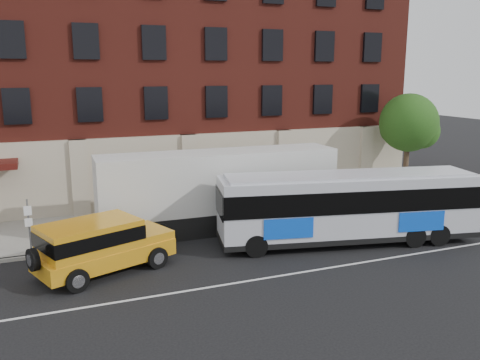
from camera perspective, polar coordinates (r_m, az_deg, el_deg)
name	(u,v)px	position (r m, az deg, el deg)	size (l,w,h in m)	color
ground	(278,282)	(19.10, 4.36, -11.43)	(120.00, 120.00, 0.00)	black
sidewalk	(204,217)	(26.97, -4.06, -4.17)	(60.00, 6.00, 0.15)	gray
kerb	(223,233)	(24.25, -1.89, -6.02)	(60.00, 0.25, 0.15)	gray
lane_line	(273,277)	(19.51, 3.71, -10.87)	(60.00, 0.12, 0.01)	silver
building	(165,73)	(33.53, -8.48, 11.91)	(30.00, 12.10, 15.00)	maroon
sign_pole	(29,224)	(22.71, -22.73, -4.62)	(0.30, 0.20, 2.50)	slate
street_tree	(409,125)	(33.15, 18.57, 5.91)	(3.60, 3.60, 6.20)	#3D2E1E
city_bus	(349,205)	(23.21, 12.18, -2.77)	(11.97, 4.83, 3.21)	silver
yellow_suv	(98,243)	(20.17, -15.69, -6.90)	(5.60, 3.81, 2.09)	orange
shipping_container	(219,191)	(24.62, -2.34, -1.29)	(11.69, 2.71, 3.88)	black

